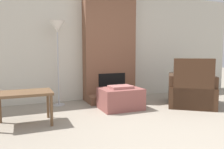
# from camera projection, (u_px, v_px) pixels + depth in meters

# --- Properties ---
(ground_plane) EXTENTS (24.00, 24.00, 0.00)m
(ground_plane) POSITION_uv_depth(u_px,v_px,m) (183.00, 137.00, 2.84)
(ground_plane) COLOR gray
(wall_back) EXTENTS (7.66, 0.06, 2.60)m
(wall_back) POSITION_uv_depth(u_px,v_px,m) (107.00, 44.00, 5.25)
(wall_back) COLOR beige
(wall_back) RESTS_ON ground_plane
(fireplace) EXTENTS (1.22, 0.68, 2.60)m
(fireplace) POSITION_uv_depth(u_px,v_px,m) (110.00, 48.00, 5.07)
(fireplace) COLOR brown
(fireplace) RESTS_ON ground_plane
(ottoman) EXTENTS (0.79, 0.61, 0.46)m
(ottoman) POSITION_uv_depth(u_px,v_px,m) (121.00, 98.00, 4.26)
(ottoman) COLOR #8C4C47
(ottoman) RESTS_ON ground_plane
(armchair) EXTENTS (1.33, 1.36, 0.99)m
(armchair) POSITION_uv_depth(u_px,v_px,m) (191.00, 91.00, 4.53)
(armchair) COLOR #422819
(armchair) RESTS_ON ground_plane
(side_table) EXTENTS (0.81, 0.54, 0.51)m
(side_table) POSITION_uv_depth(u_px,v_px,m) (25.00, 96.00, 3.31)
(side_table) COLOR brown
(side_table) RESTS_ON ground_plane
(floor_lamp_left) EXTENTS (0.31, 0.31, 1.74)m
(floor_lamp_left) POSITION_uv_depth(u_px,v_px,m) (57.00, 32.00, 4.44)
(floor_lamp_left) COLOR #ADADB2
(floor_lamp_left) RESTS_ON ground_plane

